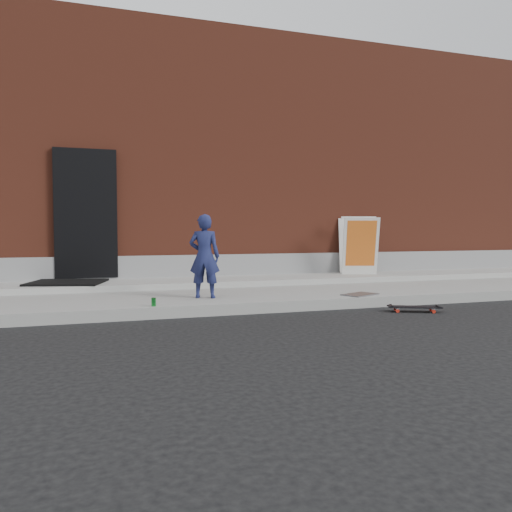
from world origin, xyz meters
name	(u,v)px	position (x,y,z in m)	size (l,w,h in m)	color
ground	(286,312)	(0.00, 0.00, 0.00)	(80.00, 80.00, 0.00)	black
sidewalk	(253,293)	(0.00, 1.50, 0.07)	(20.00, 3.00, 0.15)	gray
apron	(238,281)	(0.00, 2.40, 0.20)	(20.00, 1.20, 0.10)	#999893
building	(191,178)	(0.00, 6.99, 2.50)	(20.00, 8.10, 5.00)	maroon
child	(204,256)	(-0.98, 0.69, 0.75)	(0.43, 0.28, 1.19)	#1C214E
skateboard	(414,307)	(1.67, -0.51, 0.06)	(0.70, 0.44, 0.08)	red
pizza_sign	(358,245)	(2.50, 2.49, 0.82)	(0.90, 0.98, 1.13)	silver
soda_can	(154,302)	(-1.76, 0.12, 0.20)	(0.06, 0.06, 0.11)	#1B882D
doormat	(67,282)	(-2.90, 2.36, 0.27)	(1.13, 0.92, 0.03)	black
utility_plate	(360,294)	(1.29, 0.29, 0.16)	(0.52, 0.33, 0.02)	#5A5A5F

